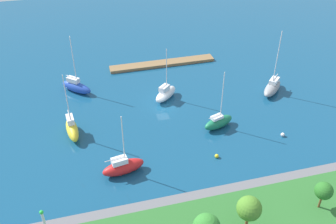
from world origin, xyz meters
TOP-DOWN VIEW (x-y plane):
  - water at (0.00, 0.00)m, footprint 160.00×160.00m
  - pier_dock at (-4.55, -18.28)m, footprint 26.21×3.02m
  - breakwater at (0.00, 26.69)m, footprint 70.99×3.01m
  - harbor_beacon at (23.17, 26.69)m, footprint 0.56×0.56m
  - park_tree_mideast at (-3.37, 33.21)m, footprint 3.39×3.39m
  - park_tree_east at (-14.94, 32.81)m, footprint 2.58×2.58m
  - sailboat_blue_by_breakwater at (16.91, -10.71)m, footprint 7.12×6.90m
  - sailboat_yellow_west_end at (18.57, 4.90)m, footprint 2.78×7.15m
  - sailboat_green_near_pier at (-8.53, 9.56)m, footprint 6.78×4.09m
  - sailboat_red_off_beacon at (11.05, 17.18)m, footprint 7.36×3.56m
  - sailboat_white_center_basin at (-1.34, -2.79)m, footprint 6.45×6.10m
  - sailboat_gray_far_north at (-24.64, 0.55)m, footprint 7.40×7.24m
  - mooring_buoy_white at (-19.14, 15.26)m, footprint 0.74×0.74m
  - mooring_buoy_yellow at (-5.14, 17.68)m, footprint 0.70×0.70m

SIDE VIEW (x-z plane):
  - water at x=0.00m, z-range 0.00..0.00m
  - pier_dock at x=-4.55m, z-range 0.00..0.69m
  - mooring_buoy_yellow at x=-5.14m, z-range 0.00..0.70m
  - mooring_buoy_white at x=-19.14m, z-range 0.00..0.74m
  - breakwater at x=0.00m, z-range 0.00..1.24m
  - sailboat_green_near_pier at x=-8.53m, z-range -4.70..7.20m
  - sailboat_gray_far_north at x=-24.64m, z-range -5.92..8.50m
  - sailboat_red_off_beacon at x=11.05m, z-range -4.30..6.93m
  - sailboat_blue_by_breakwater at x=16.91m, z-range -5.21..7.96m
  - sailboat_white_center_basin at x=-1.34m, z-range -4.40..7.16m
  - sailboat_yellow_west_end at x=18.57m, z-range -4.98..8.07m
  - harbor_beacon at x=23.17m, z-range 1.53..5.26m
  - park_tree_east at x=-14.94m, z-range 2.28..6.87m
  - park_tree_mideast at x=-3.37m, z-range 2.20..7.44m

